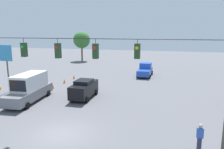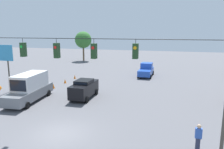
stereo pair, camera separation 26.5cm
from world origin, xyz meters
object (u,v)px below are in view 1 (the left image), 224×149
Objects in this scene: overhead_signal_span at (58,66)px; traffic_cone_nearest at (23,100)px; traffic_cone_fourth at (64,81)px; pickup_truck_blue_oncoming_deep at (145,70)px; traffic_cone_fifth at (74,77)px; traffic_cone_third at (53,86)px; traffic_cone_second at (39,92)px; sedan_black_withflow_mid at (84,89)px; tree_horizon_left at (82,40)px; pedestrian at (200,137)px; box_truck_grey_parked_shoulder at (29,88)px.

overhead_signal_span reaches higher than traffic_cone_nearest.
traffic_cone_fourth is (0.12, -9.04, 0.00)m from traffic_cone_nearest.
pickup_truck_blue_oncoming_deep reaches higher than traffic_cone_fifth.
overhead_signal_span is 13.89m from traffic_cone_third.
traffic_cone_second is at bearing -47.82° from overhead_signal_span.
sedan_black_withflow_mid reaches higher than traffic_cone_nearest.
tree_horizon_left is at bearing -72.21° from traffic_cone_fourth.
overhead_signal_span reaches higher than sedan_black_withflow_mid.
traffic_cone_fifth is 0.36× the size of pedestrian.
traffic_cone_second is (5.49, 0.32, -0.76)m from sedan_black_withflow_mid.
traffic_cone_fifth is 21.69m from tree_horizon_left.
pickup_truck_blue_oncoming_deep reaches higher than traffic_cone_fourth.
traffic_cone_nearest is 33.19m from tree_horizon_left.
traffic_cone_fifth is (-0.04, -8.99, 0.00)m from traffic_cone_second.
traffic_cone_second is at bearing 3.29° from sedan_black_withflow_mid.
overhead_signal_span reaches higher than traffic_cone_third.
tree_horizon_left is at bearing -76.05° from box_truck_grey_parked_shoulder.
box_truck_grey_parked_shoulder is 5.28m from traffic_cone_third.
sedan_black_withflow_mid is 6.38m from traffic_cone_nearest.
tree_horizon_left reaches higher than traffic_cone_nearest.
box_truck_grey_parked_shoulder is 32.22m from tree_horizon_left.
pickup_truck_blue_oncoming_deep is 17.61m from traffic_cone_second.
pickup_truck_blue_oncoming_deep reaches higher than traffic_cone_second.
traffic_cone_nearest is at bearing -34.51° from overhead_signal_span.
overhead_signal_span is 4.05× the size of pickup_truck_blue_oncoming_deep.
sedan_black_withflow_mid is 7.70× the size of traffic_cone_fifth.
overhead_signal_span is at bearing 82.25° from pickup_truck_blue_oncoming_deep.
pickup_truck_blue_oncoming_deep is 22.77m from pedestrian.
overhead_signal_span is at bearing 113.04° from traffic_cone_fifth.
traffic_cone_second is 5.88m from traffic_cone_fourth.
box_truck_grey_parked_shoulder is at bearing -18.42° from pedestrian.
traffic_cone_fifth is (0.38, -11.23, -1.12)m from box_truck_grey_parked_shoulder.
traffic_cone_second is 2.90m from traffic_cone_third.
box_truck_grey_parked_shoulder is at bearing -40.15° from overhead_signal_span.
traffic_cone_fourth is at bearing -87.51° from box_truck_grey_parked_shoulder.
traffic_cone_third is 6.08m from traffic_cone_fifth.
tree_horizon_left reaches higher than traffic_cone_fourth.
traffic_cone_nearest is 0.36× the size of pedestrian.
traffic_cone_fourth is (7.21, -13.91, -4.59)m from overhead_signal_span.
overhead_signal_span is 19.05m from traffic_cone_fifth.
traffic_cone_fifth is (7.23, -17.01, -4.59)m from overhead_signal_span.
traffic_cone_fourth is at bearing -90.74° from traffic_cone_third.
traffic_cone_third is 1.00× the size of traffic_cone_fifth.
traffic_cone_nearest is (10.12, 17.42, -0.68)m from pickup_truck_blue_oncoming_deep.
traffic_cone_third is at bearing -88.48° from traffic_cone_nearest.
traffic_cone_fourth is at bearing 90.50° from traffic_cone_fifth.
traffic_cone_second is 18.27m from pedestrian.
traffic_cone_nearest and traffic_cone_second have the same top height.
sedan_black_withflow_mid is 5.55m from traffic_cone_second.
overhead_signal_span is at bearing 111.57° from tree_horizon_left.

